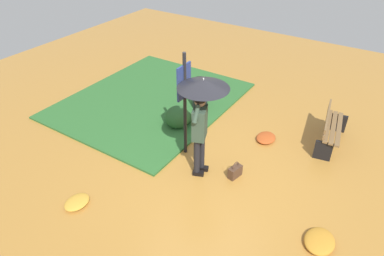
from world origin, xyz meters
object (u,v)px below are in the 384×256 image
at_px(park_bench, 331,129).
at_px(trash_bin, 200,94).
at_px(person_with_umbrella, 202,104).
at_px(info_sign_post, 184,94).
at_px(handbag, 235,172).

relative_size(park_bench, trash_bin, 1.68).
xyz_separation_m(person_with_umbrella, park_bench, (2.33, -1.94, -1.15)).
bearing_deg(person_with_umbrella, info_sign_post, 62.10).
relative_size(info_sign_post, park_bench, 1.64).
relative_size(person_with_umbrella, handbag, 5.53).
bearing_deg(trash_bin, person_with_umbrella, -147.59).
height_order(handbag, park_bench, park_bench).
bearing_deg(info_sign_post, person_with_umbrella, -117.90).
distance_m(handbag, trash_bin, 2.79).
relative_size(info_sign_post, trash_bin, 2.76).
bearing_deg(park_bench, handbag, 149.75).
height_order(info_sign_post, handbag, info_sign_post).
xyz_separation_m(info_sign_post, park_bench, (2.01, -2.54, -1.04)).
distance_m(info_sign_post, handbag, 1.85).
xyz_separation_m(person_with_umbrella, handbag, (0.18, -0.69, -1.42)).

